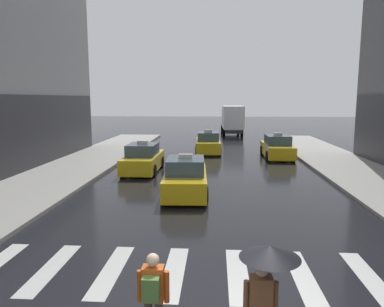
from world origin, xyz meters
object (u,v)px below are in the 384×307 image
taxi_second (143,159)px  taxi_fourth (208,143)px  box_truck (232,119)px  taxi_lead (186,178)px  pedestrian_with_backpack (153,293)px  taxi_third (277,148)px  pedestrian_with_umbrella (266,271)px

taxi_second → taxi_fourth: bearing=64.8°
taxi_fourth → box_truck: bearing=80.1°
taxi_lead → box_truck: bearing=83.2°
taxi_lead → pedestrian_with_backpack: (0.28, -9.96, 0.25)m
taxi_third → pedestrian_with_umbrella: size_ratio=2.35×
taxi_fourth → pedestrian_with_umbrella: size_ratio=2.38×
taxi_lead → taxi_second: size_ratio=1.01×
box_truck → pedestrian_with_backpack: box_truck is taller
pedestrian_with_backpack → box_truck: bearing=85.5°
taxi_lead → taxi_third: (5.68, 10.29, 0.00)m
taxi_third → pedestrian_with_umbrella: pedestrian_with_umbrella is taller
taxi_lead → taxi_fourth: (0.71, 12.44, 0.00)m
pedestrian_with_umbrella → pedestrian_with_backpack: 1.92m
taxi_third → taxi_fourth: (-4.97, 2.15, 0.00)m
taxi_lead → pedestrian_with_umbrella: size_ratio=2.38×
pedestrian_with_umbrella → pedestrian_with_backpack: pedestrian_with_umbrella is taller
taxi_second → pedestrian_with_backpack: (3.15, -14.79, 0.25)m
taxi_third → pedestrian_with_umbrella: bearing=-99.9°
taxi_lead → taxi_second: bearing=120.6°
pedestrian_with_umbrella → pedestrian_with_backpack: (-1.84, 0.19, -0.54)m
taxi_lead → taxi_third: size_ratio=1.01×
taxi_lead → taxi_fourth: 12.46m
taxi_lead → pedestrian_with_umbrella: pedestrian_with_umbrella is taller
taxi_third → pedestrian_with_backpack: taxi_third is taller
taxi_second → taxi_fourth: same height
taxi_second → pedestrian_with_backpack: 15.12m
taxi_second → box_truck: (6.05, 21.80, 1.13)m
taxi_second → pedestrian_with_backpack: taxi_second is taller
taxi_lead → taxi_second: same height
taxi_fourth → box_truck: (2.47, 14.19, 1.13)m
taxi_fourth → taxi_third: bearing=-23.4°
taxi_second → taxi_fourth: (3.57, 7.61, 0.00)m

